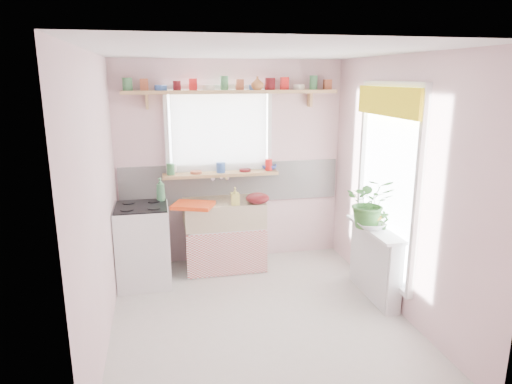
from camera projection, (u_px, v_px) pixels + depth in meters
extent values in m
plane|color=beige|center=(259.00, 318.00, 4.46)|extent=(3.20, 3.20, 0.00)
plane|color=white|center=(260.00, 51.00, 3.85)|extent=(3.20, 3.20, 0.00)
plane|color=silver|center=(231.00, 163.00, 5.67)|extent=(2.80, 0.00, 2.80)
plane|color=silver|center=(320.00, 262.00, 2.64)|extent=(2.80, 0.00, 2.80)
plane|color=silver|center=(99.00, 203.00, 3.87)|extent=(0.00, 3.20, 3.20)
plane|color=silver|center=(399.00, 187.00, 4.44)|extent=(0.00, 3.20, 3.20)
cube|color=white|center=(232.00, 183.00, 5.72)|extent=(2.74, 0.03, 0.50)
cube|color=pink|center=(232.00, 198.00, 5.77)|extent=(2.74, 0.02, 0.12)
cube|color=white|center=(219.00, 131.00, 5.54)|extent=(1.20, 0.01, 1.00)
cube|color=white|center=(219.00, 132.00, 5.48)|extent=(1.15, 0.02, 0.95)
cube|color=white|center=(389.00, 182.00, 4.63)|extent=(0.01, 1.10, 1.90)
cube|color=yellow|center=(387.00, 101.00, 4.42)|extent=(0.03, 1.20, 0.28)
cube|color=white|center=(224.00, 246.00, 5.60)|extent=(0.85, 0.55, 0.55)
cube|color=#D2453D|center=(228.00, 254.00, 5.33)|extent=(0.95, 0.02, 0.53)
cube|color=beige|center=(224.00, 213.00, 5.49)|extent=(0.95, 0.55, 0.30)
cylinder|color=silver|center=(220.00, 176.00, 5.63)|extent=(0.03, 0.22, 0.03)
cube|color=white|center=(143.00, 246.00, 5.12)|extent=(0.58, 0.58, 0.90)
cube|color=black|center=(141.00, 207.00, 5.01)|extent=(0.56, 0.56, 0.02)
cylinder|color=black|center=(127.00, 210.00, 4.84)|extent=(0.14, 0.14, 0.01)
cylinder|color=black|center=(154.00, 208.00, 4.90)|extent=(0.14, 0.14, 0.01)
cylinder|color=black|center=(128.00, 203.00, 5.11)|extent=(0.14, 0.14, 0.01)
cylinder|color=black|center=(154.00, 201.00, 5.17)|extent=(0.14, 0.14, 0.01)
cube|color=white|center=(375.00, 263.00, 4.83)|extent=(0.15, 0.90, 0.75)
cube|color=white|center=(374.00, 229.00, 4.73)|extent=(0.22, 0.95, 0.03)
cube|color=tan|center=(221.00, 174.00, 5.55)|extent=(1.40, 0.22, 0.04)
cube|color=tan|center=(232.00, 92.00, 5.34)|extent=(2.52, 0.24, 0.04)
cylinder|color=#3F7F4C|center=(127.00, 85.00, 5.07)|extent=(0.11, 0.11, 0.12)
cylinder|color=#A55133|center=(144.00, 85.00, 5.11)|extent=(0.11, 0.11, 0.12)
cylinder|color=#3359A5|center=(161.00, 88.00, 5.16)|extent=(0.11, 0.11, 0.06)
cylinder|color=#590F14|center=(177.00, 85.00, 5.19)|extent=(0.11, 0.11, 0.12)
cylinder|color=red|center=(193.00, 85.00, 5.22)|extent=(0.11, 0.11, 0.12)
cylinder|color=silver|center=(209.00, 88.00, 5.27)|extent=(0.11, 0.11, 0.06)
cylinder|color=#3F7F4C|center=(224.00, 85.00, 5.30)|extent=(0.11, 0.11, 0.12)
cylinder|color=#A55133|center=(240.00, 85.00, 5.33)|extent=(0.11, 0.11, 0.12)
cylinder|color=#3359A5|center=(255.00, 87.00, 5.38)|extent=(0.11, 0.11, 0.06)
cylinder|color=#590F14|center=(270.00, 85.00, 5.41)|extent=(0.11, 0.11, 0.12)
cylinder|color=red|center=(284.00, 85.00, 5.45)|extent=(0.11, 0.11, 0.12)
cylinder|color=silver|center=(299.00, 87.00, 5.49)|extent=(0.11, 0.11, 0.06)
cylinder|color=#3F7F4C|center=(313.00, 84.00, 5.52)|extent=(0.11, 0.11, 0.12)
cylinder|color=#A55133|center=(328.00, 84.00, 5.56)|extent=(0.11, 0.11, 0.12)
cylinder|color=#3F7F4C|center=(169.00, 170.00, 5.41)|extent=(0.11, 0.11, 0.12)
cylinder|color=#A55133|center=(195.00, 169.00, 5.47)|extent=(0.11, 0.11, 0.12)
cylinder|color=#3359A5|center=(221.00, 170.00, 5.54)|extent=(0.11, 0.11, 0.06)
cylinder|color=#590F14|center=(246.00, 167.00, 5.60)|extent=(0.11, 0.11, 0.12)
cylinder|color=red|center=(270.00, 166.00, 5.66)|extent=(0.11, 0.11, 0.12)
cube|color=#F14515|center=(193.00, 205.00, 5.18)|extent=(0.53, 0.47, 0.04)
ellipsoid|color=#5A0F13|center=(258.00, 198.00, 5.33)|extent=(0.29, 0.29, 0.13)
imported|color=#34692A|center=(370.00, 202.00, 4.67)|extent=(0.59, 0.55, 0.53)
imported|color=silver|center=(370.00, 225.00, 4.68)|extent=(0.34, 0.34, 0.07)
imported|color=#2D5C24|center=(384.00, 220.00, 4.64)|extent=(0.11, 0.08, 0.19)
imported|color=#D2CE5D|center=(235.00, 196.00, 5.26)|extent=(0.10, 0.10, 0.21)
imported|color=beige|center=(172.00, 169.00, 5.47)|extent=(0.17, 0.17, 0.10)
imported|color=#384EB7|center=(269.00, 167.00, 5.73)|extent=(0.25, 0.25, 0.06)
imported|color=#A86633|center=(257.00, 83.00, 5.31)|extent=(0.19, 0.19, 0.16)
imported|color=#438657|center=(160.00, 189.00, 5.19)|extent=(0.14, 0.14, 0.27)
sphere|color=orange|center=(371.00, 220.00, 4.67)|extent=(0.08, 0.08, 0.08)
sphere|color=orange|center=(375.00, 219.00, 4.71)|extent=(0.08, 0.08, 0.08)
sphere|color=orange|center=(365.00, 220.00, 4.68)|extent=(0.08, 0.08, 0.08)
cylinder|color=gold|center=(375.00, 220.00, 4.62)|extent=(0.18, 0.04, 0.10)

